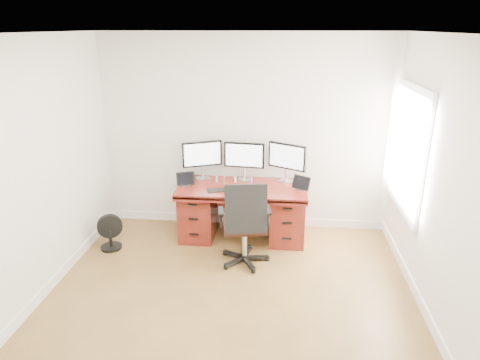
# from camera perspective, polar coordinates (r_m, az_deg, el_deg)

# --- Properties ---
(ground) EXTENTS (4.50, 4.50, 0.00)m
(ground) POSITION_cam_1_polar(r_m,az_deg,el_deg) (4.47, -2.02, -18.27)
(ground) COLOR brown
(ground) RESTS_ON ground
(back_wall) EXTENTS (4.00, 0.10, 2.70)m
(back_wall) POSITION_cam_1_polar(r_m,az_deg,el_deg) (5.92, 0.73, 6.11)
(back_wall) COLOR white
(back_wall) RESTS_ON ground
(right_wall) EXTENTS (0.10, 4.50, 2.70)m
(right_wall) POSITION_cam_1_polar(r_m,az_deg,el_deg) (4.13, 26.59, -2.20)
(right_wall) COLOR white
(right_wall) RESTS_ON ground
(desk) EXTENTS (1.70, 0.80, 0.75)m
(desk) POSITION_cam_1_polar(r_m,az_deg,el_deg) (5.83, 0.32, -3.97)
(desk) COLOR #5E1912
(desk) RESTS_ON ground
(office_chair) EXTENTS (0.67, 0.67, 1.10)m
(office_chair) POSITION_cam_1_polar(r_m,az_deg,el_deg) (5.19, 0.63, -7.64)
(office_chair) COLOR black
(office_chair) RESTS_ON ground
(floor_fan) EXTENTS (0.32, 0.27, 0.47)m
(floor_fan) POSITION_cam_1_polar(r_m,az_deg,el_deg) (5.84, -16.97, -6.73)
(floor_fan) COLOR black
(floor_fan) RESTS_ON ground
(monitor_left) EXTENTS (0.52, 0.25, 0.53)m
(monitor_left) POSITION_cam_1_polar(r_m,az_deg,el_deg) (5.89, -5.07, 3.30)
(monitor_left) COLOR silver
(monitor_left) RESTS_ON desk
(monitor_center) EXTENTS (0.55, 0.16, 0.53)m
(monitor_center) POSITION_cam_1_polar(r_m,az_deg,el_deg) (5.82, 0.56, 3.15)
(monitor_center) COLOR silver
(monitor_center) RESTS_ON desk
(monitor_right) EXTENTS (0.50, 0.29, 0.53)m
(monitor_right) POSITION_cam_1_polar(r_m,az_deg,el_deg) (5.80, 6.28, 2.97)
(monitor_right) COLOR silver
(monitor_right) RESTS_ON desk
(tablet_left) EXTENTS (0.25, 0.15, 0.19)m
(tablet_left) POSITION_cam_1_polar(r_m,az_deg,el_deg) (5.71, -7.29, 0.02)
(tablet_left) COLOR silver
(tablet_left) RESTS_ON desk
(tablet_right) EXTENTS (0.24, 0.18, 0.19)m
(tablet_right) POSITION_cam_1_polar(r_m,az_deg,el_deg) (5.58, 8.17, -0.51)
(tablet_right) COLOR silver
(tablet_right) RESTS_ON desk
(keyboard) EXTENTS (0.28, 0.13, 0.01)m
(keyboard) POSITION_cam_1_polar(r_m,az_deg,el_deg) (5.48, 0.60, -1.55)
(keyboard) COLOR silver
(keyboard) RESTS_ON desk
(trackpad) EXTENTS (0.15, 0.15, 0.01)m
(trackpad) POSITION_cam_1_polar(r_m,az_deg,el_deg) (5.52, 2.75, -1.45)
(trackpad) COLOR silver
(trackpad) RESTS_ON desk
(drawing_tablet) EXTENTS (0.26, 0.20, 0.01)m
(drawing_tablet) POSITION_cam_1_polar(r_m,az_deg,el_deg) (5.54, -3.23, -1.36)
(drawing_tablet) COLOR black
(drawing_tablet) RESTS_ON desk
(phone) EXTENTS (0.13, 0.07, 0.01)m
(phone) POSITION_cam_1_polar(r_m,az_deg,el_deg) (5.61, 0.68, -1.04)
(phone) COLOR black
(phone) RESTS_ON desk
(figurine_blue) EXTENTS (0.03, 0.03, 0.08)m
(figurine_blue) POSITION_cam_1_polar(r_m,az_deg,el_deg) (5.84, -3.13, 0.19)
(figurine_blue) COLOR #63A4E9
(figurine_blue) RESTS_ON desk
(figurine_brown) EXTENTS (0.03, 0.03, 0.08)m
(figurine_brown) POSITION_cam_1_polar(r_m,az_deg,el_deg) (5.82, -2.10, 0.15)
(figurine_brown) COLOR brown
(figurine_brown) RESTS_ON desk
(figurine_yellow) EXTENTS (0.03, 0.03, 0.08)m
(figurine_yellow) POSITION_cam_1_polar(r_m,az_deg,el_deg) (5.81, -0.65, 0.10)
(figurine_yellow) COLOR #D8CF5C
(figurine_yellow) RESTS_ON desk
(figurine_purple) EXTENTS (0.03, 0.03, 0.08)m
(figurine_purple) POSITION_cam_1_polar(r_m,az_deg,el_deg) (5.79, 1.54, 0.03)
(figurine_purple) COLOR #A47ADF
(figurine_purple) RESTS_ON desk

